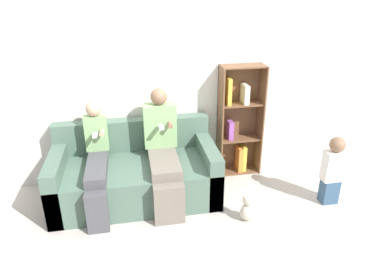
{
  "coord_description": "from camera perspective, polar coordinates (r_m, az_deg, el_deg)",
  "views": [
    {
      "loc": [
        -0.32,
        -2.95,
        2.32
      ],
      "look_at": [
        0.37,
        0.62,
        0.79
      ],
      "focal_mm": 32.0,
      "sensor_mm": 36.0,
      "label": 1
    }
  ],
  "objects": [
    {
      "name": "back_wall",
      "position": [
        4.16,
        -6.17,
        8.09
      ],
      "size": [
        10.0,
        0.06,
        2.55
      ],
      "color": "silver",
      "rests_on": "ground_plane"
    },
    {
      "name": "bookshelf",
      "position": [
        4.42,
        7.79,
        1.0
      ],
      "size": [
        0.55,
        0.27,
        1.44
      ],
      "color": "brown",
      "rests_on": "ground_plane"
    },
    {
      "name": "adult_seated",
      "position": [
        3.83,
        -4.87,
        -3.48
      ],
      "size": [
        0.38,
        0.88,
        1.26
      ],
      "color": "#70665B",
      "rests_on": "ground_plane"
    },
    {
      "name": "child_seated",
      "position": [
        3.83,
        -15.64,
        -5.38
      ],
      "size": [
        0.25,
        0.9,
        1.14
      ],
      "color": "#47474C",
      "rests_on": "ground_plane"
    },
    {
      "name": "teddy_bear",
      "position": [
        3.74,
        9.31,
        -13.02
      ],
      "size": [
        0.16,
        0.13,
        0.33
      ],
      "color": "beige",
      "rests_on": "ground_plane"
    },
    {
      "name": "toddler_standing",
      "position": [
        4.14,
        22.43,
        -6.39
      ],
      "size": [
        0.23,
        0.17,
        0.81
      ],
      "color": "#335170",
      "rests_on": "ground_plane"
    },
    {
      "name": "couch",
      "position": [
        4.06,
        -9.34,
        -7.69
      ],
      "size": [
        1.85,
        0.93,
        0.84
      ],
      "color": "#4C6656",
      "rests_on": "ground_plane"
    },
    {
      "name": "ground_plane",
      "position": [
        3.77,
        -3.83,
        -15.27
      ],
      "size": [
        14.0,
        14.0,
        0.0
      ],
      "primitive_type": "plane",
      "color": "#BCB2A8"
    }
  ]
}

